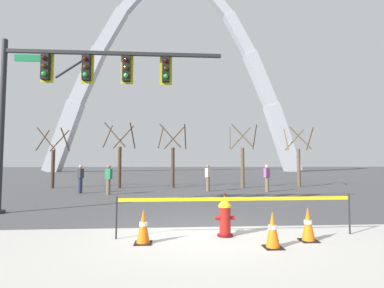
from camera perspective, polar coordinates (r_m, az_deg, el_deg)
The scene contains 17 objects.
ground_plane at distance 7.58m, azimuth 1.41°, elevation -16.63°, with size 240.00×240.00×0.00m, color #474749.
fire_hydrant at distance 6.97m, azimuth 6.45°, elevation -13.83°, with size 0.46×0.48×0.99m.
caution_tape_barrier at distance 6.95m, azimuth 8.73°, elevation -12.30°, with size 5.49×0.11×0.94m.
traffic_cone_by_hydrant at distance 6.25m, azimuth 15.51°, elevation -15.92°, with size 0.36×0.36×0.73m.
traffic_cone_mid_sidewalk at distance 6.43m, azimuth -9.50°, elevation -15.66°, with size 0.36×0.36×0.73m.
traffic_cone_curb_edge at distance 7.00m, azimuth 21.77°, elevation -14.45°, with size 0.36×0.36×0.73m.
traffic_signal_gantry at distance 11.22m, azimuth -22.13°, elevation 10.53°, with size 7.82×0.44×6.00m.
monument_arch at distance 59.08m, azimuth -3.17°, elevation 12.23°, with size 49.58×2.72×40.74m.
tree_far_left at distance 21.83m, azimuth -25.56°, elevation -3.11°, with size 1.86×1.87×4.03m.
tree_left_mid at distance 20.28m, azimuth -14.00°, elevation -2.93°, with size 2.01×2.02×4.36m.
tree_center_left at distance 20.22m, azimuth -3.79°, elevation -3.06°, with size 2.00×2.01×4.33m.
tree_center_right at distance 20.23m, azimuth 9.84°, elevation -3.07°, with size 1.98×1.99×4.29m.
tree_right_mid at distance 22.20m, azimuth 20.12°, elevation -3.03°, with size 1.95×1.96×4.22m.
pedestrian_walking_left at distance 17.62m, azimuth 3.14°, elevation -6.57°, with size 0.37×0.39×1.59m.
pedestrian_standing_center at distance 16.39m, azimuth -16.02°, elevation -6.65°, with size 0.39×0.33×1.59m.
pedestrian_walking_right at distance 17.78m, azimuth 14.46°, elevation -6.44°, with size 0.39×0.34×1.59m.
pedestrian_near_trees at distance 17.57m, azimuth -20.99°, elevation -6.34°, with size 0.30×0.39×1.59m.
Camera 1 is at (-0.68, -7.36, 1.69)m, focal length 27.24 mm.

